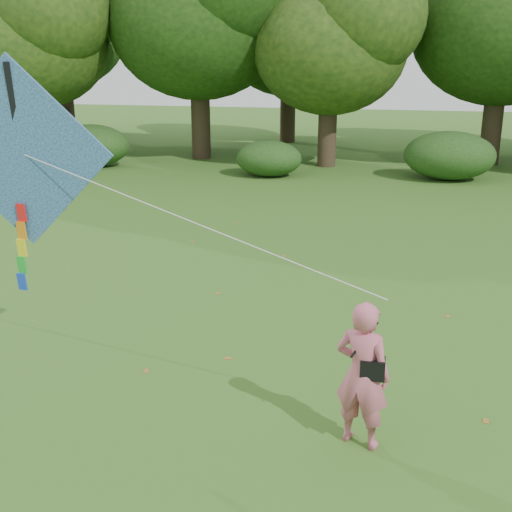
# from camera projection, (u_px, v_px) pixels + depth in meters

# --- Properties ---
(ground) EXTENTS (100.00, 100.00, 0.00)m
(ground) POSITION_uv_depth(u_px,v_px,m) (311.00, 404.00, 9.11)
(ground) COLOR #265114
(ground) RESTS_ON ground
(man_kite_flyer) EXTENTS (0.82, 0.66, 1.93)m
(man_kite_flyer) POSITION_uv_depth(u_px,v_px,m) (362.00, 375.00, 7.92)
(man_kite_flyer) COLOR #C25B70
(man_kite_flyer) RESTS_ON ground
(crossbody_bag) EXTENTS (0.43, 0.20, 0.74)m
(crossbody_bag) POSITION_uv_depth(u_px,v_px,m) (372.00, 367.00, 7.83)
(crossbody_bag) COLOR black
(crossbody_bag) RESTS_ON ground
(flying_kite) EXTENTS (6.34, 0.90, 3.33)m
(flying_kite) POSITION_uv_depth(u_px,v_px,m) (21.00, 156.00, 8.73)
(flying_kite) COLOR #224495
(flying_kite) RESTS_ON ground
(tree_line) EXTENTS (54.70, 15.30, 9.48)m
(tree_line) POSITION_uv_depth(u_px,v_px,m) (420.00, 32.00, 28.37)
(tree_line) COLOR #3A2D1E
(tree_line) RESTS_ON ground
(shrub_band) EXTENTS (39.15, 3.22, 1.88)m
(shrub_band) POSITION_uv_depth(u_px,v_px,m) (352.00, 156.00, 25.39)
(shrub_band) COLOR #264919
(shrub_band) RESTS_ON ground
(fallen_leaves) EXTENTS (7.92, 13.49, 0.01)m
(fallen_leaves) POSITION_uv_depth(u_px,v_px,m) (264.00, 314.00, 12.22)
(fallen_leaves) COLOR olive
(fallen_leaves) RESTS_ON ground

